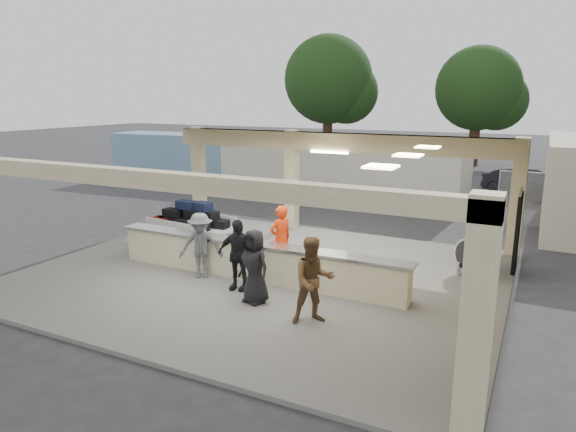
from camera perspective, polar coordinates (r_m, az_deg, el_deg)
The scene contains 15 objects.
ground at distance 13.79m, azimuth -2.69°, elevation -6.71°, with size 120.00×120.00×0.00m, color #2A2A2D.
pavilion at distance 13.86m, azimuth -0.65°, elevation -0.76°, with size 12.01×10.00×3.55m.
baggage_counter at distance 13.18m, azimuth -3.78°, elevation -4.96°, with size 8.20×0.58×0.98m.
luggage_cart at distance 16.25m, azimuth -10.72°, elevation -0.66°, with size 2.58×1.75×1.42m.
drum_fan at distance 14.26m, azimuth 19.72°, elevation -4.12°, with size 0.91×0.75×1.00m.
baggage_handler at distance 13.57m, azimuth -0.83°, elevation -2.56°, with size 0.66×0.36×1.81m, color red.
passenger_a at distance 10.59m, azimuth 2.84°, elevation -7.13°, with size 0.89×0.39×1.82m, color brown.
passenger_b at distance 12.40m, azimuth -5.61°, elevation -4.29°, with size 1.02×0.37×1.75m, color black.
passenger_c at distance 13.36m, azimuth -9.68°, elevation -3.24°, with size 1.10×0.39×1.70m, color #515156.
passenger_d at distance 11.61m, azimuth -3.76°, elevation -5.60°, with size 0.83×0.34×1.71m, color black.
car_dark at distance 26.46m, azimuth 24.84°, elevation 3.24°, with size 1.43×4.05×1.35m, color black.
container_white at distance 23.85m, azimuth 5.42°, elevation 4.85°, with size 11.59×2.32×2.51m, color beige.
container_blue at distance 28.98m, azimuth -9.82°, elevation 6.32°, with size 10.17×2.44×2.64m, color #7295B7.
tree_left at distance 38.15m, azimuth 5.04°, elevation 14.48°, with size 6.60×6.30×9.00m.
tree_mid at distance 37.68m, azimuth 20.87°, elevation 12.76°, with size 6.00×5.60×8.00m.
Camera 1 is at (6.35, -11.31, 4.68)m, focal length 32.00 mm.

